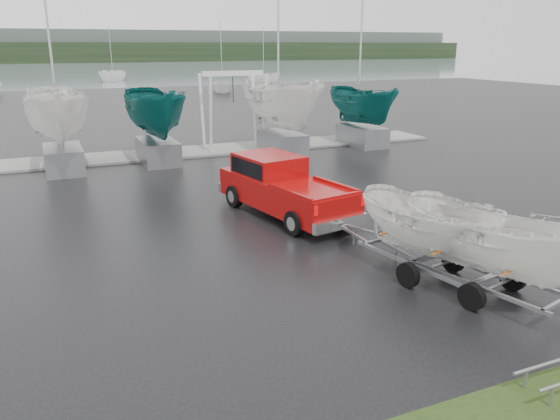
{
  "coord_description": "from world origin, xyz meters",
  "views": [
    {
      "loc": [
        -6.02,
        -14.76,
        5.46
      ],
      "look_at": [
        -0.44,
        -1.94,
        1.2
      ],
      "focal_mm": 35.0,
      "sensor_mm": 36.0,
      "label": 1
    }
  ],
  "objects_px": {
    "trailer_hitched": "(432,177)",
    "boat_hoist": "(233,99)",
    "trailer_parked": "(497,182)",
    "pickup_truck": "(280,185)"
  },
  "relations": [
    {
      "from": "trailer_parked",
      "to": "boat_hoist",
      "type": "xyz_separation_m",
      "value": [
        0.68,
        19.31,
        0.0
      ]
    },
    {
      "from": "pickup_truck",
      "to": "boat_hoist",
      "type": "relative_size",
      "value": 1.44
    },
    {
      "from": "pickup_truck",
      "to": "trailer_parked",
      "type": "bearing_deg",
      "value": -88.11
    },
    {
      "from": "trailer_parked",
      "to": "trailer_hitched",
      "type": "bearing_deg",
      "value": 96.36
    },
    {
      "from": "pickup_truck",
      "to": "trailer_parked",
      "type": "distance_m",
      "value": 8.03
    },
    {
      "from": "pickup_truck",
      "to": "boat_hoist",
      "type": "xyz_separation_m",
      "value": [
        2.37,
        11.64,
        1.69
      ]
    },
    {
      "from": "trailer_hitched",
      "to": "trailer_parked",
      "type": "height_order",
      "value": "trailer_parked"
    },
    {
      "from": "trailer_parked",
      "to": "boat_hoist",
      "type": "relative_size",
      "value": 1.19
    },
    {
      "from": "trailer_hitched",
      "to": "boat_hoist",
      "type": "height_order",
      "value": "trailer_hitched"
    },
    {
      "from": "pickup_truck",
      "to": "trailer_hitched",
      "type": "xyz_separation_m",
      "value": [
        1.15,
        -6.22,
        1.53
      ]
    }
  ]
}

